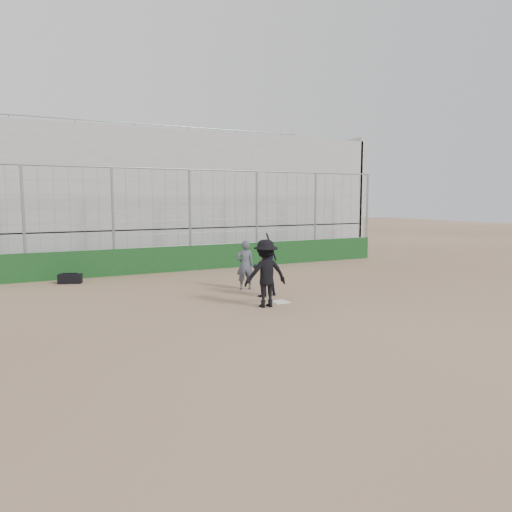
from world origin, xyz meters
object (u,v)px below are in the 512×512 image
equipment_bag (70,279)px  catcher_crouched (265,277)px  batter_at_plate (266,273)px  umpire (245,267)px

equipment_bag → catcher_crouched: bearing=-46.6°
catcher_crouched → equipment_bag: bearing=133.4°
batter_at_plate → umpire: bearing=75.6°
batter_at_plate → catcher_crouched: batter_at_plate is taller
batter_at_plate → equipment_bag: batter_at_plate is taller
catcher_crouched → equipment_bag: size_ratio=1.38×
umpire → equipment_bag: 6.08m
umpire → catcher_crouched: bearing=102.0°
batter_at_plate → catcher_crouched: (0.65, 1.24, -0.33)m
catcher_crouched → umpire: umpire is taller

